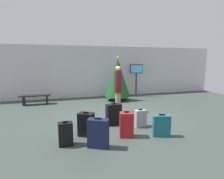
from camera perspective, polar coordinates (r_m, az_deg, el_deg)
name	(u,v)px	position (r m, az deg, el deg)	size (l,w,h in m)	color
ground_plane	(118,117)	(6.95, 2.06, -8.67)	(16.00, 16.00, 0.00)	#38423D
back_wall	(96,72)	(10.84, -5.21, 5.66)	(16.00, 0.20, 2.98)	silver
holiday_tree	(118,78)	(9.66, 1.76, 3.78)	(1.35, 1.35, 2.37)	#4C3319
flight_info_kiosk	(136,75)	(10.72, 7.69, 4.63)	(0.70, 0.43, 1.93)	#333338
waiting_bench	(35,97)	(9.60, -23.11, -2.27)	(1.41, 0.44, 0.48)	black
traveller_0	(118,88)	(7.46, 1.90, 0.62)	(0.37, 0.37, 1.91)	gray
suitcase_0	(126,125)	(5.14, 4.61, -11.03)	(0.43, 0.36, 0.73)	#B2191E
suitcase_1	(98,133)	(4.53, -4.41, -13.70)	(0.55, 0.44, 0.76)	#141938
suitcase_2	(114,114)	(6.04, 0.53, -7.91)	(0.52, 0.29, 0.74)	black
suitcase_3	(86,124)	(5.23, -8.22, -10.91)	(0.50, 0.45, 0.71)	black
suitcase_4	(161,126)	(5.34, 15.39, -11.04)	(0.51, 0.32, 0.65)	#19606B
suitcase_5	(140,118)	(5.96, 8.96, -9.02)	(0.37, 0.22, 0.59)	#9EA0A5
suitcase_6	(66,134)	(4.79, -14.52, -13.47)	(0.36, 0.25, 0.64)	black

